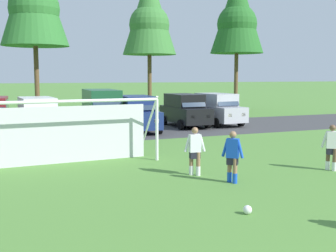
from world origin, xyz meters
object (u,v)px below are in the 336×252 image
object	(u,v)px
player_striker_near	(195,151)
parked_car_slot_far_right	(185,110)
player_winger_left	(233,157)
parked_car_slot_center_right	(102,109)
soccer_ball	(248,210)
soccer_goal	(60,131)
parked_car_slot_center	(38,116)
parked_car_slot_end	(217,109)
player_midfield_center	(332,148)
parked_car_slot_right	(137,113)

from	to	relation	value
player_striker_near	parked_car_slot_far_right	distance (m)	14.03
player_winger_left	parked_car_slot_center_right	world-z (taller)	parked_car_slot_center_right
soccer_ball	parked_car_slot_center_right	size ratio (longest dim) A/B	0.04
parked_car_slot_far_right	soccer_goal	bearing A→B (deg)	-135.42
parked_car_slot_far_right	parked_car_slot_center	bearing A→B (deg)	-174.24
soccer_ball	soccer_goal	world-z (taller)	soccer_goal
parked_car_slot_end	soccer_goal	bearing A→B (deg)	-141.71
soccer_ball	player_midfield_center	distance (m)	6.23
soccer_goal	parked_car_slot_far_right	world-z (taller)	soccer_goal
soccer_ball	player_winger_left	size ratio (longest dim) A/B	0.13
parked_car_slot_end	soccer_ball	bearing A→B (deg)	-116.66
soccer_goal	parked_car_slot_right	size ratio (longest dim) A/B	1.59
soccer_goal	player_striker_near	bearing A→B (deg)	-41.91
player_winger_left	parked_car_slot_center_right	xyz separation A→B (m)	(-0.74, 14.22, 0.52)
parked_car_slot_center_right	parked_car_slot_end	world-z (taller)	parked_car_slot_center_right
soccer_ball	soccer_goal	distance (m)	8.49
player_winger_left	parked_car_slot_far_right	world-z (taller)	parked_car_slot_far_right
soccer_ball	parked_car_slot_center	xyz separation A→B (m)	(-3.35, 16.10, 1.00)
soccer_goal	player_midfield_center	xyz separation A→B (m)	(8.76, -4.72, -0.47)
parked_car_slot_center_right	parked_car_slot_right	size ratio (longest dim) A/B	1.04
player_winger_left	parked_car_slot_center_right	bearing A→B (deg)	92.97
parked_car_slot_center	parked_car_slot_end	distance (m)	12.01
player_winger_left	parked_car_slot_center	bearing A→B (deg)	109.11
player_striker_near	player_midfield_center	size ratio (longest dim) A/B	1.00
soccer_ball	player_striker_near	distance (m)	4.28
soccer_ball	parked_car_slot_right	world-z (taller)	parked_car_slot_right
parked_car_slot_end	parked_car_slot_center_right	bearing A→B (deg)	-179.19
parked_car_slot_end	parked_car_slot_right	bearing A→B (deg)	-167.80
player_midfield_center	parked_car_slot_center_right	size ratio (longest dim) A/B	0.33
parked_car_slot_center	parked_car_slot_far_right	distance (m)	9.54
soccer_ball	player_striker_near	world-z (taller)	player_striker_near
soccer_goal	player_winger_left	world-z (taller)	soccer_goal
parked_car_slot_center	player_winger_left	bearing A→B (deg)	-70.89
player_midfield_center	player_winger_left	bearing A→B (deg)	-177.45
parked_car_slot_right	soccer_ball	bearing A→B (deg)	-98.62
player_striker_near	player_midfield_center	distance (m)	4.96
player_striker_near	soccer_goal	bearing A→B (deg)	138.09
player_winger_left	parked_car_slot_far_right	xyz separation A→B (m)	(4.89, 14.25, 0.29)
parked_car_slot_center	parked_car_slot_end	size ratio (longest dim) A/B	1.00
player_striker_near	parked_car_slot_end	world-z (taller)	parked_car_slot_end
player_midfield_center	parked_car_slot_center	size ratio (longest dim) A/B	0.35
soccer_ball	soccer_goal	xyz separation A→B (m)	(-3.34, 7.72, 1.18)
parked_car_slot_center_right	parked_car_slot_far_right	xyz separation A→B (m)	(5.63, 0.02, -0.23)
player_striker_near	player_winger_left	xyz separation A→B (m)	(0.65, -1.36, 0.00)
soccer_ball	parked_car_slot_center_right	world-z (taller)	parked_car_slot_center_right
soccer_ball	parked_car_slot_center	distance (m)	16.48
player_midfield_center	soccer_ball	bearing A→B (deg)	-151.01
parked_car_slot_center	parked_car_slot_center_right	bearing A→B (deg)	13.57
soccer_goal	player_striker_near	distance (m)	5.32
player_midfield_center	parked_car_slot_end	size ratio (longest dim) A/B	0.35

